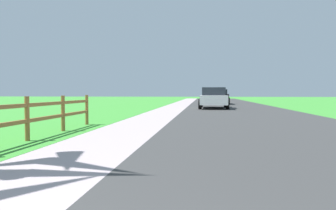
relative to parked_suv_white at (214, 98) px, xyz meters
The scene contains 8 objects.
ground_plane 2.87m from the parked_suv_white, 136.72° to the left, with size 120.00×120.00×0.00m, color green.
road_asphalt 4.24m from the parked_suv_white, 69.18° to the left, with size 7.00×66.00×0.01m, color #363636.
curb_concrete 6.40m from the parked_suv_white, 142.14° to the left, with size 6.00×66.00×0.01m, color #A9999D.
grass_verge 7.63m from the parked_suv_white, 149.10° to the left, with size 5.00×66.00×0.00m, color green.
parked_suv_white is the anchor object (origin of this frame).
parked_car_black 8.54m from the parked_suv_white, 85.08° to the left, with size 2.15×4.65×1.45m.
parked_car_red 17.38m from the parked_suv_white, 87.77° to the left, with size 2.12×4.71×1.38m.
parked_car_beige 28.08m from the parked_suv_white, 88.40° to the left, with size 2.12×4.29×1.53m.
Camera 1 is at (1.33, 0.09, 1.15)m, focal length 33.47 mm.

